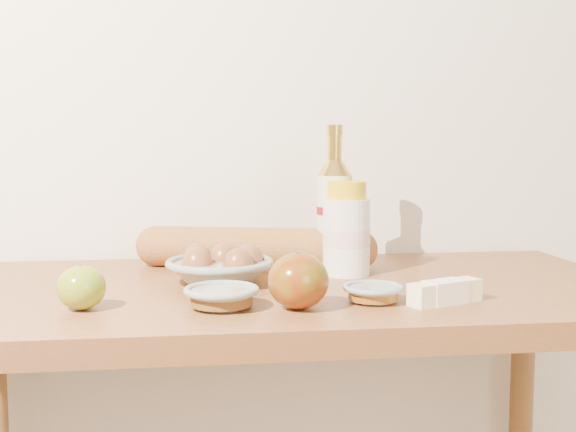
# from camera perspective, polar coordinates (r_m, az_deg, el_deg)

# --- Properties ---
(back_wall) EXTENTS (3.50, 0.02, 2.60)m
(back_wall) POSITION_cam_1_polar(r_m,az_deg,el_deg) (1.54, -1.76, 11.87)
(back_wall) COLOR silver
(back_wall) RESTS_ON ground
(table) EXTENTS (1.20, 0.60, 0.90)m
(table) POSITION_cam_1_polar(r_m,az_deg,el_deg) (1.26, -0.18, -10.97)
(table) COLOR #965B30
(table) RESTS_ON ground
(bourbon_bottle) EXTENTS (0.08, 0.08, 0.27)m
(bourbon_bottle) POSITION_cam_1_polar(r_m,az_deg,el_deg) (1.35, 3.68, 0.37)
(bourbon_bottle) COLOR beige
(bourbon_bottle) RESTS_ON table
(cream_bottle) EXTENTS (0.09, 0.09, 0.17)m
(cream_bottle) POSITION_cam_1_polar(r_m,az_deg,el_deg) (1.31, 4.64, -1.25)
(cream_bottle) COLOR white
(cream_bottle) RESTS_ON table
(egg_bowl) EXTENTS (0.22, 0.22, 0.07)m
(egg_bowl) POSITION_cam_1_polar(r_m,az_deg,el_deg) (1.24, -5.37, -4.09)
(egg_bowl) COLOR gray
(egg_bowl) RESTS_ON table
(baguette) EXTENTS (0.47, 0.19, 0.08)m
(baguette) POSITION_cam_1_polar(r_m,az_deg,el_deg) (1.38, -2.64, -2.53)
(baguette) COLOR #AC6D34
(baguette) RESTS_ON table
(apple_yellowgreen) EXTENTS (0.08, 0.08, 0.06)m
(apple_yellowgreen) POSITION_cam_1_polar(r_m,az_deg,el_deg) (1.08, -16.00, -5.46)
(apple_yellowgreen) COLOR #A29020
(apple_yellowgreen) RESTS_ON table
(apple_redgreen_right) EXTENTS (0.11, 0.11, 0.08)m
(apple_redgreen_right) POSITION_cam_1_polar(r_m,az_deg,el_deg) (1.05, 0.81, -5.15)
(apple_redgreen_right) COLOR #900709
(apple_redgreen_right) RESTS_ON table
(sugar_bowl) EXTENTS (0.14, 0.14, 0.03)m
(sugar_bowl) POSITION_cam_1_polar(r_m,az_deg,el_deg) (1.06, -5.27, -6.37)
(sugar_bowl) COLOR gray
(sugar_bowl) RESTS_ON table
(syrup_bowl) EXTENTS (0.11, 0.11, 0.03)m
(syrup_bowl) POSITION_cam_1_polar(r_m,az_deg,el_deg) (1.10, 6.75, -6.05)
(syrup_bowl) COLOR gray
(syrup_bowl) RESTS_ON table
(butter_stick) EXTENTS (0.12, 0.08, 0.04)m
(butter_stick) POSITION_cam_1_polar(r_m,az_deg,el_deg) (1.11, 12.31, -5.91)
(butter_stick) COLOR #FFF5C5
(butter_stick) RESTS_ON table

